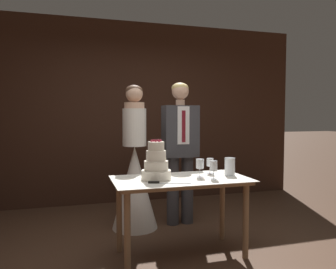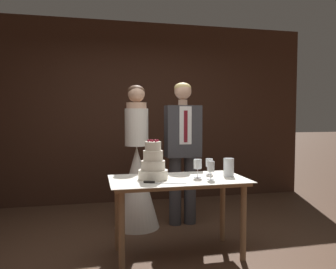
{
  "view_description": "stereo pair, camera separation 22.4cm",
  "coord_description": "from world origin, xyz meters",
  "px_view_note": "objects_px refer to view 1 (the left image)",
  "views": [
    {
      "loc": [
        -0.89,
        -2.82,
        1.35
      ],
      "look_at": [
        0.1,
        0.56,
        1.14
      ],
      "focal_mm": 35.0,
      "sensor_mm": 36.0,
      "label": 1
    },
    {
      "loc": [
        -0.68,
        -2.87,
        1.35
      ],
      "look_at": [
        0.1,
        0.56,
        1.14
      ],
      "focal_mm": 35.0,
      "sensor_mm": 36.0,
      "label": 2
    }
  ],
  "objects_px": {
    "groom": "(180,145)",
    "cake_knife": "(161,183)",
    "wine_glass_far": "(200,165)",
    "wine_glass_near": "(210,163)",
    "hurricane_candle": "(230,167)",
    "bride": "(135,176)",
    "tiered_cake": "(156,165)",
    "cake_table": "(181,189)",
    "wine_glass_middle": "(214,167)"
  },
  "relations": [
    {
      "from": "cake_knife",
      "to": "hurricane_candle",
      "type": "distance_m",
      "value": 0.79
    },
    {
      "from": "cake_table",
      "to": "tiered_cake",
      "type": "distance_m",
      "value": 0.34
    },
    {
      "from": "wine_glass_middle",
      "to": "groom",
      "type": "height_order",
      "value": "groom"
    },
    {
      "from": "hurricane_candle",
      "to": "bride",
      "type": "distance_m",
      "value": 1.2
    },
    {
      "from": "wine_glass_near",
      "to": "hurricane_candle",
      "type": "bearing_deg",
      "value": -43.48
    },
    {
      "from": "cake_table",
      "to": "hurricane_candle",
      "type": "height_order",
      "value": "hurricane_candle"
    },
    {
      "from": "wine_glass_far",
      "to": "groom",
      "type": "relative_size",
      "value": 0.1
    },
    {
      "from": "groom",
      "to": "tiered_cake",
      "type": "bearing_deg",
      "value": -121.58
    },
    {
      "from": "wine_glass_middle",
      "to": "wine_glass_far",
      "type": "relative_size",
      "value": 0.98
    },
    {
      "from": "groom",
      "to": "cake_knife",
      "type": "bearing_deg",
      "value": -116.78
    },
    {
      "from": "cake_table",
      "to": "groom",
      "type": "distance_m",
      "value": 0.98
    },
    {
      "from": "wine_glass_middle",
      "to": "hurricane_candle",
      "type": "height_order",
      "value": "hurricane_candle"
    },
    {
      "from": "hurricane_candle",
      "to": "cake_knife",
      "type": "bearing_deg",
      "value": -166.73
    },
    {
      "from": "bride",
      "to": "cake_knife",
      "type": "bearing_deg",
      "value": -87.71
    },
    {
      "from": "cake_table",
      "to": "cake_knife",
      "type": "bearing_deg",
      "value": -144.7
    },
    {
      "from": "cake_table",
      "to": "cake_knife",
      "type": "relative_size",
      "value": 3.51
    },
    {
      "from": "wine_glass_far",
      "to": "bride",
      "type": "height_order",
      "value": "bride"
    },
    {
      "from": "tiered_cake",
      "to": "wine_glass_near",
      "type": "relative_size",
      "value": 2.35
    },
    {
      "from": "wine_glass_far",
      "to": "wine_glass_near",
      "type": "bearing_deg",
      "value": 41.11
    },
    {
      "from": "wine_glass_far",
      "to": "hurricane_candle",
      "type": "height_order",
      "value": "wine_glass_far"
    },
    {
      "from": "groom",
      "to": "wine_glass_far",
      "type": "bearing_deg",
      "value": -95.87
    },
    {
      "from": "cake_table",
      "to": "tiered_cake",
      "type": "bearing_deg",
      "value": 174.59
    },
    {
      "from": "bride",
      "to": "groom",
      "type": "xyz_separation_m",
      "value": [
        0.57,
        -0.0,
        0.36
      ]
    },
    {
      "from": "cake_table",
      "to": "hurricane_candle",
      "type": "bearing_deg",
      "value": 0.86
    },
    {
      "from": "cake_knife",
      "to": "wine_glass_far",
      "type": "xyz_separation_m",
      "value": [
        0.44,
        0.17,
        0.12
      ]
    },
    {
      "from": "cake_table",
      "to": "tiered_cake",
      "type": "relative_size",
      "value": 3.44
    },
    {
      "from": "wine_glass_near",
      "to": "wine_glass_middle",
      "type": "distance_m",
      "value": 0.29
    },
    {
      "from": "groom",
      "to": "hurricane_candle",
      "type": "bearing_deg",
      "value": -74.85
    },
    {
      "from": "wine_glass_far",
      "to": "bride",
      "type": "xyz_separation_m",
      "value": [
        -0.48,
        0.88,
        -0.25
      ]
    },
    {
      "from": "wine_glass_middle",
      "to": "wine_glass_far",
      "type": "bearing_deg",
      "value": 125.42
    },
    {
      "from": "tiered_cake",
      "to": "groom",
      "type": "height_order",
      "value": "groom"
    },
    {
      "from": "cake_knife",
      "to": "groom",
      "type": "distance_m",
      "value": 1.2
    },
    {
      "from": "cake_table",
      "to": "wine_glass_near",
      "type": "distance_m",
      "value": 0.45
    },
    {
      "from": "groom",
      "to": "cake_table",
      "type": "bearing_deg",
      "value": -108.06
    },
    {
      "from": "wine_glass_middle",
      "to": "bride",
      "type": "relative_size",
      "value": 0.1
    },
    {
      "from": "wine_glass_far",
      "to": "tiered_cake",
      "type": "bearing_deg",
      "value": 177.04
    },
    {
      "from": "hurricane_candle",
      "to": "bride",
      "type": "xyz_separation_m",
      "value": [
        -0.81,
        0.87,
        -0.21
      ]
    },
    {
      "from": "groom",
      "to": "wine_glass_middle",
      "type": "bearing_deg",
      "value": -90.08
    },
    {
      "from": "cake_table",
      "to": "hurricane_candle",
      "type": "xyz_separation_m",
      "value": [
        0.52,
        0.01,
        0.19
      ]
    },
    {
      "from": "hurricane_candle",
      "to": "groom",
      "type": "height_order",
      "value": "groom"
    },
    {
      "from": "wine_glass_near",
      "to": "wine_glass_far",
      "type": "xyz_separation_m",
      "value": [
        -0.17,
        -0.15,
        0.01
      ]
    },
    {
      "from": "wine_glass_middle",
      "to": "wine_glass_near",
      "type": "bearing_deg",
      "value": 72.94
    },
    {
      "from": "cake_knife",
      "to": "groom",
      "type": "height_order",
      "value": "groom"
    },
    {
      "from": "bride",
      "to": "cake_table",
      "type": "bearing_deg",
      "value": -71.95
    },
    {
      "from": "cake_knife",
      "to": "bride",
      "type": "xyz_separation_m",
      "value": [
        -0.04,
        1.05,
        -0.13
      ]
    },
    {
      "from": "cake_knife",
      "to": "groom",
      "type": "relative_size",
      "value": 0.21
    },
    {
      "from": "hurricane_candle",
      "to": "groom",
      "type": "relative_size",
      "value": 0.1
    },
    {
      "from": "tiered_cake",
      "to": "wine_glass_middle",
      "type": "height_order",
      "value": "tiered_cake"
    },
    {
      "from": "tiered_cake",
      "to": "bride",
      "type": "distance_m",
      "value": 0.89
    },
    {
      "from": "bride",
      "to": "groom",
      "type": "relative_size",
      "value": 0.98
    }
  ]
}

